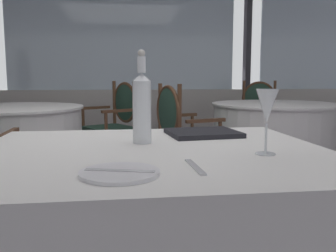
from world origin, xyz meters
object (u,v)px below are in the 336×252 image
Objects in this scene: menu_book at (203,133)px; dining_chair_0_1 at (260,112)px; water_bottle at (142,106)px; dining_chair_0_2 at (180,130)px; dining_chair_2_0 at (115,120)px; wine_glass at (267,108)px; side_plate at (120,173)px.

dining_chair_0_1 reaches higher than menu_book.
water_bottle is 0.36× the size of dining_chair_0_2.
dining_chair_2_0 is at bearing 93.32° from menu_book.
wine_glass is 0.21× the size of dining_chair_0_1.
dining_chair_0_1 is (1.34, 3.40, -0.34)m from wine_glass.
dining_chair_2_0 is at bearing 90.93° from side_plate.
wine_glass is (0.38, -0.26, 0.01)m from water_bottle.
wine_glass reaches higher than side_plate.
water_bottle is 0.46m from wine_glass.
side_plate is 0.21× the size of dining_chair_0_2.
dining_chair_0_2 is at bearing 96.69° from dining_chair_2_0.
side_plate is at bearing -100.63° from water_bottle.
dining_chair_0_1 reaches higher than wine_glass.
wine_glass is 0.73× the size of menu_book.
water_bottle is at bearing -15.62° from dining_chair_0_1.
side_plate is 0.71m from menu_book.
dining_chair_0_1 is 1.87m from dining_chair_0_2.
wine_glass is 0.46m from menu_book.
menu_book is (0.27, 0.16, -0.13)m from water_bottle.
water_bottle is 1.66× the size of wine_glass.
dining_chair_0_2 is at bearing 75.92° from water_bottle.
dining_chair_2_0 is (-0.52, 2.79, -0.34)m from wine_glass.
water_bottle is at bearing 79.37° from side_plate.
menu_book is 3.32m from dining_chair_0_1.
dining_chair_2_0 reaches higher than wine_glass.
dining_chair_0_1 reaches higher than side_plate.
dining_chair_0_2 is (0.06, 2.04, -0.36)m from wine_glass.
menu_book is 0.30× the size of dining_chair_0_2.
water_bottle is 3.60m from dining_chair_0_1.
dining_chair_0_1 is 1.02× the size of dining_chair_0_2.
wine_glass is 0.22× the size of dining_chair_0_2.
menu_book reaches higher than side_plate.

